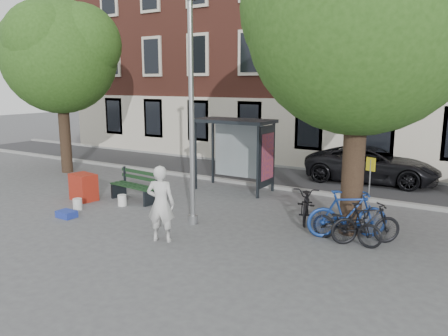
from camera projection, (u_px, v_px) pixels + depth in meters
ground at (193, 223)px, 12.33m from camera, size 90.00×90.00×0.00m
road at (291, 178)px, 18.19m from camera, size 40.00×4.00×0.01m
curb_near at (270, 186)px, 16.51m from camera, size 40.00×0.25×0.12m
curb_far at (308, 169)px, 19.85m from camera, size 40.00×0.25×0.12m
building_row at (342, 20)px, 21.88m from camera, size 30.00×8.00×14.00m
lamppost at (192, 125)px, 11.80m from camera, size 0.28×0.35×6.11m
tree_right at (361, 9)px, 10.36m from camera, size 5.76×5.60×8.20m
tree_left at (57, 51)px, 18.36m from camera, size 5.18×4.86×7.40m
bus_shelter at (245, 139)px, 15.71m from camera, size 2.85×1.45×2.62m
painter at (161, 204)px, 10.78m from camera, size 0.82×0.69×1.93m
bench at (136, 187)px, 14.65m from camera, size 1.97×0.85×0.98m
bike_a at (347, 224)px, 10.75m from camera, size 1.85×0.83×0.94m
bike_b at (347, 214)px, 11.09m from camera, size 2.05×1.63×1.24m
bike_c at (307, 202)px, 12.55m from camera, size 1.29×2.12×1.05m
bike_d at (366, 223)px, 10.66m from camera, size 1.70×1.44×1.05m
car_dark at (372, 165)px, 17.38m from camera, size 5.30×2.84×1.41m
red_stand at (84, 187)px, 14.71m from camera, size 0.99×0.75×0.90m
blue_crate at (67, 214)px, 12.85m from camera, size 0.56×0.42×0.20m
bucket_a at (82, 193)px, 15.05m from camera, size 0.30×0.30×0.36m
bucket_b at (122, 200)px, 14.07m from camera, size 0.30×0.30×0.36m
bucket_c at (78, 204)px, 13.61m from camera, size 0.37×0.37×0.36m
notice_sign at (370, 175)px, 12.81m from camera, size 0.29×0.14×1.76m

